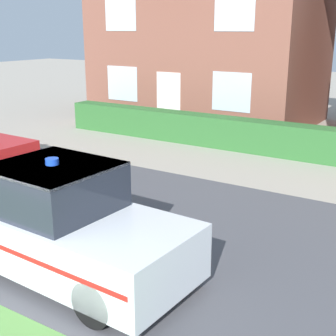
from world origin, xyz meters
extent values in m
cube|color=#4C4C51|center=(0.00, 4.49, 0.01)|extent=(28.00, 6.35, 0.01)
cube|color=#2D662D|center=(-0.20, 10.92, 0.48)|extent=(15.14, 0.71, 0.96)
cylinder|color=black|center=(0.95, 1.67, 0.33)|extent=(0.64, 0.23, 0.63)
cylinder|color=black|center=(1.02, 3.20, 0.33)|extent=(0.64, 0.23, 0.63)
cylinder|color=black|center=(-1.35, 3.30, 0.33)|extent=(0.64, 0.23, 0.63)
cube|color=silver|center=(-0.20, 2.49, 0.59)|extent=(3.89, 1.90, 0.82)
cube|color=#232833|center=(-0.51, 2.50, 1.35)|extent=(1.75, 1.63, 0.69)
cube|color=silver|center=(-0.51, 2.50, 1.68)|extent=(1.75, 1.63, 0.04)
cube|color=red|center=(-0.24, 1.62, 0.65)|extent=(3.63, 0.17, 0.07)
cube|color=red|center=(-0.16, 3.36, 0.65)|extent=(3.63, 0.17, 0.07)
cylinder|color=blue|center=(-0.51, 2.50, 1.74)|extent=(0.20, 0.20, 0.09)
cylinder|color=black|center=(-4.90, 5.36, 0.32)|extent=(0.63, 0.21, 0.62)
cube|color=brown|center=(-4.47, 14.90, 2.81)|extent=(8.34, 5.42, 5.63)
cube|color=white|center=(-4.66, 12.18, 1.05)|extent=(1.00, 0.02, 2.10)
cube|color=silver|center=(-6.76, 12.18, 1.58)|extent=(1.40, 0.02, 1.30)
cube|color=silver|center=(-2.17, 12.18, 1.58)|extent=(1.40, 0.02, 1.30)
cube|color=silver|center=(-6.76, 12.18, 4.16)|extent=(1.40, 0.02, 1.30)
cube|color=silver|center=(-2.17, 12.18, 4.16)|extent=(1.40, 0.02, 1.30)
camera|label=1|loc=(4.47, -2.13, 3.62)|focal=50.00mm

